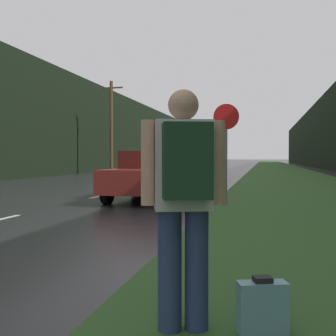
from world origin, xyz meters
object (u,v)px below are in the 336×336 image
object	(u,v)px
suitcase	(262,308)
car_passing_near	(151,175)
stop_sign	(226,143)
hitchhiker_with_backpack	(184,194)

from	to	relation	value
suitcase	car_passing_near	xyz separation A→B (m)	(-3.36, 9.31, 0.56)
stop_sign	car_passing_near	world-z (taller)	stop_sign
car_passing_near	hitchhiker_with_backpack	bearing A→B (deg)	106.56
stop_sign	car_passing_near	size ratio (longest dim) A/B	0.60
hitchhiker_with_backpack	stop_sign	bearing A→B (deg)	74.69
suitcase	hitchhiker_with_backpack	bearing A→B (deg)	172.27
hitchhiker_with_backpack	car_passing_near	distance (m)	9.82
hitchhiker_with_backpack	suitcase	world-z (taller)	hitchhiker_with_backpack
hitchhiker_with_backpack	car_passing_near	size ratio (longest dim) A/B	0.40
stop_sign	hitchhiker_with_backpack	bearing A→B (deg)	-87.12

